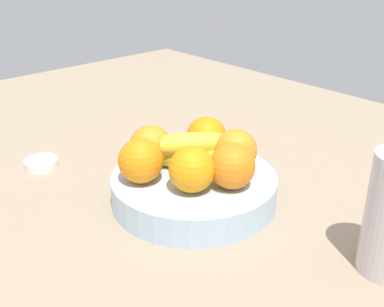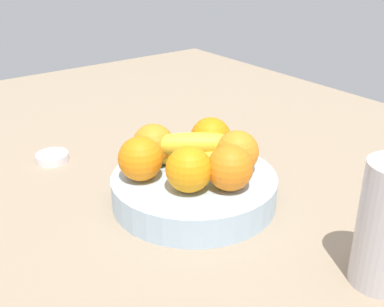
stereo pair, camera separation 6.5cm
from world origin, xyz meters
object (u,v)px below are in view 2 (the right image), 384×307
object	(u,v)px
fruit_bowl	(192,189)
jar_lid	(52,157)
orange_back_right	(153,145)
orange_front_right	(230,168)
orange_back_left	(211,138)
orange_center	(237,152)
orange_top_stack	(140,159)
banana_bunch	(195,152)
orange_front_left	(189,169)

from	to	relation	value
fruit_bowl	jar_lid	size ratio (longest dim) A/B	4.31
orange_back_right	orange_front_right	bearing A→B (deg)	17.72
fruit_bowl	orange_back_left	size ratio (longest dim) A/B	3.80
orange_center	orange_top_stack	size ratio (longest dim) A/B	1.00
fruit_bowl	orange_back_right	bearing A→B (deg)	-161.92
orange_top_stack	orange_front_right	bearing A→B (deg)	40.11
banana_bunch	jar_lid	distance (cm)	31.31
orange_back_right	orange_top_stack	size ratio (longest dim) A/B	1.00
orange_back_right	jar_lid	size ratio (longest dim) A/B	1.13
orange_back_right	orange_top_stack	world-z (taller)	same
orange_front_left	banana_bunch	distance (cm)	7.25
jar_lid	orange_top_stack	bearing A→B (deg)	12.57
orange_front_left	jar_lid	bearing A→B (deg)	-163.73
orange_front_left	orange_back_right	world-z (taller)	same
orange_front_left	orange_front_right	xyz separation A→B (cm)	(3.31, 5.24, 0.00)
orange_back_left	banana_bunch	distance (cm)	5.69
orange_front_left	jar_lid	distance (cm)	34.19
orange_top_stack	fruit_bowl	bearing A→B (deg)	59.72
orange_front_right	orange_center	world-z (taller)	same
orange_back_right	orange_front_left	bearing A→B (deg)	-3.66
orange_front_left	jar_lid	xyz separation A→B (cm)	(-32.02, -9.34, -7.51)
orange_back_right	jar_lid	world-z (taller)	orange_back_right
orange_front_right	orange_center	xyz separation A→B (cm)	(-3.65, 4.68, 0.00)
orange_front_right	banana_bunch	size ratio (longest dim) A/B	0.44
orange_front_left	orange_top_stack	xyz separation A→B (cm)	(-7.52, -3.88, 0.00)
orange_back_left	orange_back_right	world-z (taller)	same
orange_front_left	orange_center	xyz separation A→B (cm)	(-0.34, 9.92, 0.00)
orange_front_right	orange_back_right	distance (cm)	14.91
banana_bunch	jar_lid	xyz separation A→B (cm)	(-26.87, -14.43, -7.07)
orange_back_left	orange_top_stack	xyz separation A→B (cm)	(0.01, -14.12, 0.00)
orange_back_right	banana_bunch	world-z (taller)	orange_back_right
orange_front_right	orange_back_right	xyz separation A→B (cm)	(-14.21, -4.54, 0.00)
orange_front_left	orange_center	bearing A→B (deg)	91.99
orange_back_left	banana_bunch	xyz separation A→B (cm)	(2.38, -5.15, -0.44)
orange_back_right	banana_bunch	xyz separation A→B (cm)	(5.76, 4.39, -0.44)
orange_front_left	orange_front_right	size ratio (longest dim) A/B	1.00
fruit_bowl	orange_front_left	world-z (taller)	orange_front_left
orange_top_stack	banana_bunch	bearing A→B (deg)	75.20
banana_bunch	fruit_bowl	bearing A→B (deg)	-48.39
orange_front_right	orange_back_left	world-z (taller)	same
orange_front_left	orange_back_right	distance (cm)	10.92
orange_back_left	orange_center	bearing A→B (deg)	-2.60
orange_center	orange_back_left	size ratio (longest dim) A/B	1.00
orange_back_left	orange_front_right	bearing A→B (deg)	-24.80
orange_front_left	orange_top_stack	distance (cm)	8.46
orange_center	orange_front_left	bearing A→B (deg)	-88.01
orange_center	jar_lid	world-z (taller)	orange_center
orange_front_right	orange_top_stack	bearing A→B (deg)	-139.89
fruit_bowl	orange_top_stack	world-z (taller)	orange_top_stack
orange_back_right	orange_back_left	bearing A→B (deg)	70.51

